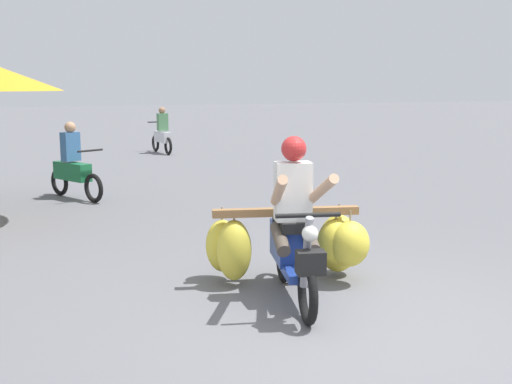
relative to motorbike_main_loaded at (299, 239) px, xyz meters
name	(u,v)px	position (x,y,z in m)	size (l,w,h in m)	color
ground_plane	(367,331)	(0.05, -1.25, -0.50)	(120.00, 120.00, 0.00)	slate
motorbike_main_loaded	(299,239)	(0.00, 0.00, 0.00)	(1.68, 1.95, 1.58)	black
motorbike_distant_ahead_left	(73,168)	(-1.66, 6.08, 0.06)	(0.87, 1.48, 1.40)	black
motorbike_distant_ahead_right	(162,135)	(1.58, 13.02, 0.06)	(0.51, 1.62, 1.40)	black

